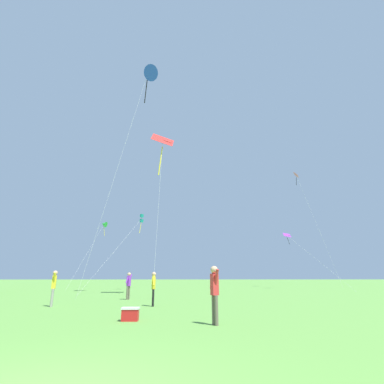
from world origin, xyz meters
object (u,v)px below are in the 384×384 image
(kite_green_small, at_px, (104,224))
(kite_pink_low, at_px, (298,181))
(person_child_small, at_px, (154,285))
(person_in_blue_jacket, at_px, (129,283))
(kite_teal_box, at_px, (141,219))
(picnic_cooler, at_px, (130,314))
(kite_purple_streamer, at_px, (290,238))
(person_foreground_watcher, at_px, (54,285))
(kite_red_high, at_px, (162,148))
(kite_blue_delta, at_px, (148,73))
(person_near_tree, at_px, (215,289))

(kite_green_small, xyz_separation_m, kite_pink_low, (31.63, -4.00, 6.50))
(kite_pink_low, distance_m, person_child_small, 37.29)
(person_in_blue_jacket, bearing_deg, person_child_small, -65.34)
(kite_teal_box, distance_m, picnic_cooler, 26.50)
(kite_purple_streamer, distance_m, person_in_blue_jacket, 26.37)
(kite_pink_low, distance_m, person_foreground_watcher, 40.32)
(person_child_small, bearing_deg, kite_red_high, 93.63)
(kite_teal_box, height_order, person_foreground_watcher, kite_teal_box)
(kite_blue_delta, relative_size, person_child_small, 13.78)
(kite_red_high, distance_m, kite_green_small, 25.19)
(person_foreground_watcher, xyz_separation_m, picnic_cooler, (4.95, -5.16, -0.85))
(kite_blue_delta, xyz_separation_m, kite_green_small, (-9.20, 21.29, -12.76))
(person_foreground_watcher, bearing_deg, kite_teal_box, 85.93)
(kite_green_small, distance_m, picnic_cooler, 39.63)
(kite_purple_streamer, bearing_deg, kite_blue_delta, -145.37)
(kite_purple_streamer, distance_m, kite_green_small, 29.15)
(person_child_small, height_order, person_near_tree, person_near_tree)
(person_in_blue_jacket, bearing_deg, kite_pink_low, 45.84)
(kite_purple_streamer, relative_size, person_in_blue_jacket, 4.92)
(kite_blue_delta, distance_m, person_near_tree, 27.54)
(person_in_blue_jacket, xyz_separation_m, person_child_small, (2.17, -4.72, -0.02))
(kite_pink_low, bearing_deg, person_near_tree, -117.27)
(picnic_cooler, bearing_deg, kite_pink_low, 58.27)
(kite_pink_low, xyz_separation_m, person_child_small, (-19.97, -27.52, -15.32))
(kite_teal_box, height_order, kite_pink_low, kite_pink_low)
(picnic_cooler, bearing_deg, person_near_tree, -19.39)
(kite_purple_streamer, xyz_separation_m, kite_pink_low, (3.94, 4.53, 9.77))
(kite_blue_delta, xyz_separation_m, picnic_cooler, (2.20, -15.42, -22.39))
(person_in_blue_jacket, height_order, picnic_cooler, person_in_blue_jacket)
(person_near_tree, bearing_deg, kite_purple_streamer, 65.29)
(kite_blue_delta, xyz_separation_m, person_near_tree, (5.05, -16.42, -21.52))
(person_foreground_watcher, bearing_deg, kite_green_small, 101.57)
(kite_teal_box, bearing_deg, person_near_tree, -76.18)
(kite_pink_low, height_order, person_near_tree, kite_pink_low)
(kite_purple_streamer, height_order, kite_pink_low, kite_pink_low)
(kite_green_small, bearing_deg, kite_purple_streamer, -17.11)
(kite_red_high, bearing_deg, picnic_cooler, -88.71)
(person_child_small, distance_m, picnic_cooler, 5.26)
(person_in_blue_jacket, height_order, person_child_small, person_in_blue_jacket)
(person_child_small, relative_size, person_near_tree, 0.95)
(kite_pink_low, bearing_deg, kite_red_high, -138.22)
(person_in_blue_jacket, bearing_deg, kite_purple_streamer, 45.13)
(person_near_tree, bearing_deg, kite_pink_low, 62.73)
(kite_red_high, distance_m, person_near_tree, 19.87)
(person_child_small, bearing_deg, picnic_cooler, -92.83)
(kite_blue_delta, height_order, person_foreground_watcher, kite_blue_delta)
(kite_pink_low, distance_m, person_near_tree, 40.89)
(person_near_tree, height_order, picnic_cooler, person_near_tree)
(kite_red_high, relative_size, kite_green_small, 1.27)
(kite_teal_box, xyz_separation_m, kite_red_high, (3.21, -10.60, 4.85))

